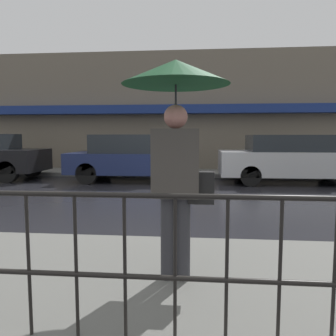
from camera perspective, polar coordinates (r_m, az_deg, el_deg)
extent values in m
plane|color=black|center=(8.27, -1.58, -4.96)|extent=(80.00, 80.00, 0.00)
cube|color=slate|center=(3.53, -11.90, -18.68)|extent=(28.00, 2.53, 0.14)
cube|color=slate|center=(12.89, 0.92, -0.84)|extent=(28.00, 1.91, 0.14)
cube|color=gold|center=(8.27, -1.58, -4.94)|extent=(25.20, 0.12, 0.01)
cube|color=#706656|center=(13.94, 1.28, 9.68)|extent=(28.00, 0.30, 5.02)
cube|color=navy|center=(13.53, 1.16, 10.19)|extent=(16.80, 0.55, 0.35)
cylinder|color=black|center=(2.31, -19.89, -4.27)|extent=(12.00, 0.04, 0.04)
cylinder|color=black|center=(2.46, -19.45, -16.90)|extent=(12.00, 0.04, 0.04)
cylinder|color=black|center=(2.51, -23.07, -15.32)|extent=(0.02, 0.02, 0.99)
cylinder|color=black|center=(2.38, -15.69, -16.28)|extent=(0.02, 0.02, 0.99)
cylinder|color=black|center=(2.29, -7.51, -17.03)|extent=(0.02, 0.02, 0.99)
cylinder|color=black|center=(2.24, 1.24, -17.47)|extent=(0.02, 0.02, 0.99)
cylinder|color=black|center=(2.24, 10.18, -17.53)|extent=(0.02, 0.02, 0.99)
cylinder|color=black|center=(2.30, 18.89, -17.19)|extent=(0.02, 0.02, 0.99)
cylinder|color=black|center=(2.39, 27.01, -16.54)|extent=(0.02, 0.02, 0.99)
cylinder|color=#333338|center=(3.20, -0.07, -12.06)|extent=(0.13, 0.13, 0.80)
cylinder|color=#333338|center=(3.19, 2.68, -12.12)|extent=(0.13, 0.13, 0.80)
cube|color=#47423D|center=(3.06, 1.33, 0.87)|extent=(0.44, 0.26, 0.64)
sphere|color=tan|center=(3.05, 1.35, 8.92)|extent=(0.22, 0.22, 0.22)
cylinder|color=#262628|center=(3.05, 1.35, 7.62)|extent=(0.02, 0.02, 0.72)
cone|color=#144723|center=(3.10, 1.37, 16.36)|extent=(0.99, 0.99, 0.22)
cube|color=black|center=(3.08, 5.78, -3.40)|extent=(0.24, 0.12, 0.30)
cylinder|color=black|center=(13.17, -22.62, 0.12)|extent=(0.71, 0.22, 0.71)
cylinder|color=black|center=(11.81, -26.19, -0.61)|extent=(0.71, 0.22, 0.71)
cube|color=#19234C|center=(11.06, -6.33, 0.94)|extent=(4.10, 1.91, 0.68)
cube|color=#1E2328|center=(11.06, -7.20, 4.24)|extent=(2.13, 1.76, 0.60)
cylinder|color=black|center=(11.74, 0.61, -0.17)|extent=(0.68, 0.22, 0.68)
cylinder|color=black|center=(10.07, -0.17, -1.13)|extent=(0.68, 0.22, 0.68)
cylinder|color=black|center=(12.21, -11.36, -0.05)|extent=(0.68, 0.22, 0.68)
cylinder|color=black|center=(10.61, -13.97, -0.94)|extent=(0.68, 0.22, 0.68)
cube|color=#B2B5BA|center=(11.24, 20.79, 0.81)|extent=(4.61, 1.84, 0.77)
cube|color=#1E2328|center=(11.16, 19.99, 4.11)|extent=(2.39, 1.69, 0.52)
cylinder|color=black|center=(12.48, 26.07, -0.51)|extent=(0.63, 0.22, 0.63)
cylinder|color=black|center=(11.77, 12.96, -0.41)|extent=(0.63, 0.22, 0.63)
cylinder|color=black|center=(10.18, 14.17, -1.36)|extent=(0.63, 0.22, 0.63)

